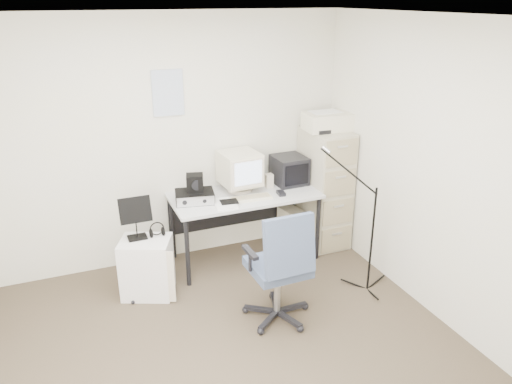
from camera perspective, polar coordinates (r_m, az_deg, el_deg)
name	(u,v)px	position (r m, az deg, el deg)	size (l,w,h in m)	color
floor	(237,357)	(4.09, -2.18, -18.34)	(3.60, 3.60, 0.01)	#423727
ceiling	(231,17)	(3.14, -2.86, 19.35)	(3.60, 3.60, 0.01)	white
wall_back	(173,143)	(5.06, -9.50, 5.57)	(3.60, 0.02, 2.50)	silver
wall_right	(442,176)	(4.33, 20.50, 1.72)	(0.02, 3.60, 2.50)	silver
wall_calendar	(168,93)	(4.94, -10.05, 11.09)	(0.30, 0.02, 0.44)	white
filing_cabinet	(324,188)	(5.53, 7.82, 0.47)	(0.40, 0.60, 1.30)	#B8B195
printer	(327,121)	(5.32, 8.13, 7.98)	(0.47, 0.32, 0.18)	beige
desk	(245,227)	(5.23, -1.27, -3.98)	(1.50, 0.70, 0.73)	silver
crt_monitor	(240,172)	(5.12, -1.89, 2.33)	(0.37, 0.39, 0.41)	beige
crt_tv	(289,170)	(5.36, 3.81, 2.54)	(0.33, 0.35, 0.30)	black
desk_speaker	(269,181)	(5.25, 1.49, 1.31)	(0.08, 0.08, 0.14)	beige
keyboard	(251,198)	(4.96, -0.57, -0.70)	(0.41, 0.15, 0.02)	beige
mouse	(281,193)	(5.07, 2.87, -0.13)	(0.07, 0.12, 0.03)	black
radio_receiver	(195,197)	(4.92, -7.03, -0.52)	(0.37, 0.26, 0.11)	black
radio_speaker	(195,183)	(4.90, -7.00, 1.08)	(0.16, 0.15, 0.16)	black
papers	(225,204)	(4.84, -3.53, -1.33)	(0.21, 0.28, 0.02)	white
pc_tower	(295,227)	(5.61, 4.45, -4.06)	(0.19, 0.42, 0.40)	beige
office_chair	(278,265)	(4.22, 2.50, -8.29)	(0.60, 0.60, 1.04)	slate
side_cart	(147,267)	(4.77, -12.35, -8.39)	(0.45, 0.36, 0.55)	silver
music_stand	(135,217)	(4.61, -13.62, -2.84)	(0.28, 0.15, 0.41)	black
headphones	(157,231)	(4.68, -11.24, -4.43)	(0.15, 0.15, 0.03)	black
mic_stand	(373,224)	(4.67, 13.26, -3.63)	(0.02, 0.02, 1.35)	black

